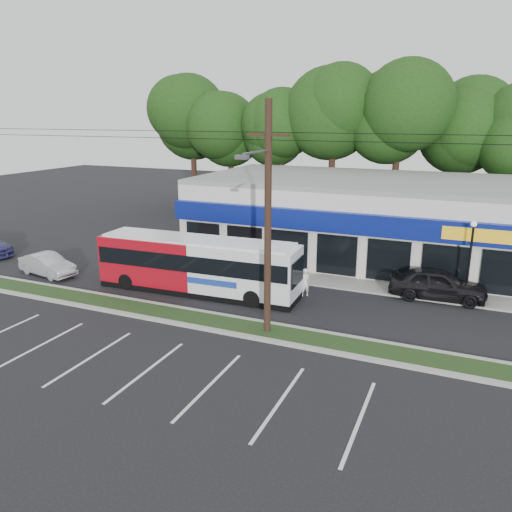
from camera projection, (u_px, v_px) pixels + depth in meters
The scene contains 14 objects.
ground at pixel (197, 330), 22.50m from camera, with size 120.00×120.00×0.00m, color black.
grass_strip at pixel (208, 321), 23.37m from camera, with size 40.00×1.60×0.12m, color #1E3716.
curb_south at pixel (199, 328), 22.62m from camera, with size 40.00×0.25×0.14m, color #9E9E93.
curb_north at pixel (216, 314), 24.12m from camera, with size 40.00×0.25×0.14m, color #9E9E93.
sidewalk at pixel (352, 284), 28.54m from camera, with size 32.00×2.20×0.10m, color #9E9E93.
strip_mall at pixel (384, 218), 33.75m from camera, with size 25.00×12.55×5.30m.
utility_pole at pixel (264, 213), 20.77m from camera, with size 50.00×2.77×10.00m.
lamp_post at pixel (471, 252), 25.36m from camera, with size 0.30×0.30×4.25m.
tree_line at pixel (391, 127), 41.67m from camera, with size 46.76×6.76×11.83m.
metrobus at pixel (198, 264), 27.00m from camera, with size 11.35×2.84×3.03m.
car_dark at pixel (438, 284), 26.13m from camera, with size 1.97×4.90×1.67m, color black.
car_silver at pixel (47, 265), 30.14m from camera, with size 1.39×3.98×1.31m, color #A6A8AE.
pedestrian_a at pixel (305, 282), 26.57m from camera, with size 0.56×0.37×1.55m, color white.
pedestrian_b at pixel (286, 281), 26.82m from camera, with size 0.73×0.57×1.50m, color #B3A6A1.
Camera 1 is at (10.66, -18.00, 9.34)m, focal length 35.00 mm.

